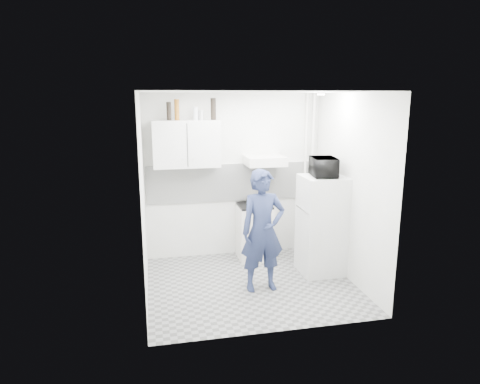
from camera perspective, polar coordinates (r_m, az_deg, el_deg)
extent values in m
plane|color=gray|center=(6.06, 1.48, -12.18)|extent=(2.80, 2.80, 0.00)
plane|color=white|center=(5.50, 1.64, 13.21)|extent=(2.80, 2.80, 0.00)
plane|color=white|center=(6.84, -0.89, 2.15)|extent=(2.80, 0.00, 2.80)
plane|color=white|center=(5.49, -12.79, -0.78)|extent=(0.00, 2.60, 2.60)
plane|color=white|center=(6.12, 14.42, 0.49)|extent=(0.00, 2.60, 2.60)
imported|color=#20294A|center=(5.65, 3.05, -5.18)|extent=(0.62, 0.42, 1.63)
cube|color=silver|center=(6.88, 1.90, -5.34)|extent=(0.53, 0.53, 0.84)
cube|color=white|center=(6.33, 10.79, -4.35)|extent=(0.60, 0.60, 1.44)
cube|color=black|center=(6.76, 1.93, -1.81)|extent=(0.51, 0.51, 0.03)
cylinder|color=silver|center=(6.80, 1.67, -1.12)|extent=(0.19, 0.19, 0.11)
imported|color=black|center=(6.14, 11.12, 3.29)|extent=(0.53, 0.39, 0.27)
cylinder|color=black|center=(6.43, -9.47, 10.59)|extent=(0.07, 0.07, 0.27)
cylinder|color=brown|center=(6.44, -8.42, 10.80)|extent=(0.07, 0.07, 0.31)
cylinder|color=#B2B7BC|center=(6.46, -5.96, 10.36)|extent=(0.08, 0.08, 0.19)
cylinder|color=silver|center=(6.47, -5.23, 10.17)|extent=(0.07, 0.07, 0.14)
cylinder|color=black|center=(6.50, -3.58, 11.00)|extent=(0.08, 0.08, 0.32)
cube|color=white|center=(6.48, -7.16, 6.39)|extent=(1.00, 0.35, 0.70)
cube|color=silver|center=(6.66, 3.33, 4.20)|extent=(0.60, 0.50, 0.14)
cube|color=white|center=(6.84, -0.86, 1.31)|extent=(2.74, 0.03, 0.60)
cylinder|color=silver|center=(7.12, 9.56, 2.41)|extent=(0.05, 0.05, 2.60)
cylinder|color=silver|center=(7.08, 8.66, 2.38)|extent=(0.04, 0.04, 2.60)
cylinder|color=white|center=(6.00, 10.73, 12.67)|extent=(0.10, 0.10, 0.02)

